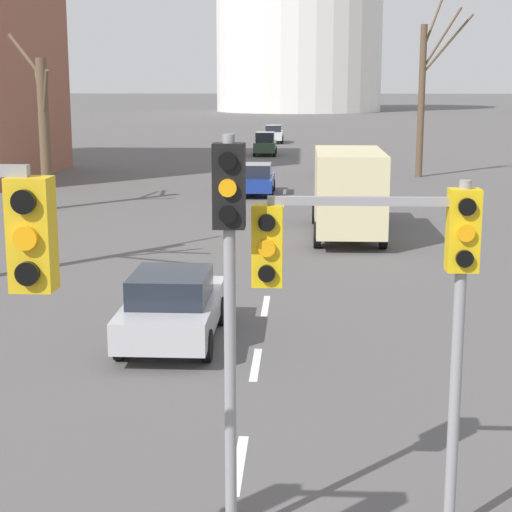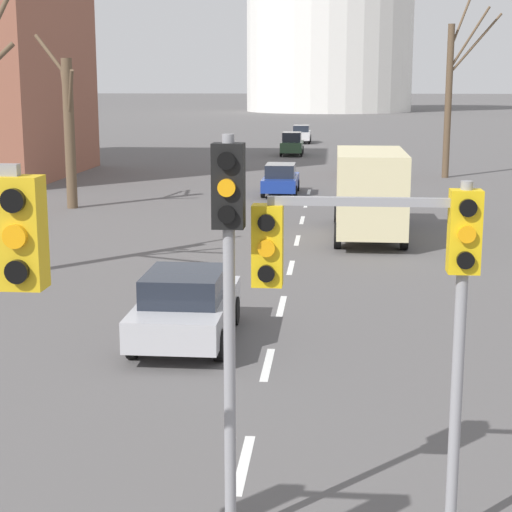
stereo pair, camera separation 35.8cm
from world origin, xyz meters
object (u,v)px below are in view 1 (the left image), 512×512
object	(u,v)px
sedan_near_right	(172,306)
sedan_far_left	(265,144)
traffic_signal_centre_tall	(229,264)
sedan_mid_centre	(274,134)
sedan_near_left	(257,179)
sedan_far_right	(344,162)
traffic_signal_near_right	(390,270)
delivery_truck	(348,189)

from	to	relation	value
sedan_near_right	sedan_far_left	xyz separation A→B (m)	(-0.09, 47.41, 0.06)
traffic_signal_centre_tall	sedan_mid_centre	bearing A→B (deg)	91.52
sedan_near_right	sedan_far_left	distance (m)	47.41
sedan_near_left	sedan_far_right	xyz separation A→B (m)	(4.74, 9.14, 0.01)
sedan_far_left	sedan_far_right	xyz separation A→B (m)	(5.32, -13.78, -0.08)
sedan_near_left	sedan_far_right	world-z (taller)	sedan_near_left
sedan_near_left	sedan_far_left	world-z (taller)	sedan_far_left
sedan_mid_centre	sedan_far_left	distance (m)	13.42
traffic_signal_near_right	sedan_far_right	xyz separation A→B (m)	(1.46, 41.32, -2.55)
sedan_near_left	delivery_truck	size ratio (longest dim) A/B	0.60
traffic_signal_centre_tall	sedan_mid_centre	world-z (taller)	traffic_signal_centre_tall
traffic_signal_centre_tall	delivery_truck	distance (m)	21.17
delivery_truck	traffic_signal_centre_tall	bearing A→B (deg)	-96.66
traffic_signal_near_right	sedan_far_left	size ratio (longest dim) A/B	1.11
sedan_far_left	delivery_truck	size ratio (longest dim) A/B	0.55
sedan_near_left	sedan_near_right	bearing A→B (deg)	-91.15
sedan_near_left	sedan_far_left	bearing A→B (deg)	91.46
sedan_mid_centre	sedan_far_right	distance (m)	27.67
sedan_mid_centre	sedan_near_right	bearing A→B (deg)	-90.09
traffic_signal_near_right	sedan_far_left	distance (m)	55.29
sedan_mid_centre	delivery_truck	distance (m)	48.02
traffic_signal_centre_tall	sedan_far_right	xyz separation A→B (m)	(3.31, 41.58, -2.65)
sedan_near_right	sedan_far_left	world-z (taller)	sedan_far_left
traffic_signal_centre_tall	sedan_near_right	distance (m)	8.59
traffic_signal_centre_tall	traffic_signal_near_right	bearing A→B (deg)	8.00
traffic_signal_centre_tall	sedan_near_right	size ratio (longest dim) A/B	1.16
traffic_signal_centre_tall	sedan_far_left	bearing A→B (deg)	92.07
sedan_mid_centre	sedan_far_right	xyz separation A→B (m)	(5.13, -27.19, -0.05)
sedan_near_left	sedan_mid_centre	size ratio (longest dim) A/B	1.00
sedan_mid_centre	delivery_truck	world-z (taller)	delivery_truck
sedan_near_left	sedan_far_right	distance (m)	10.30
sedan_near_left	delivery_truck	distance (m)	12.15
traffic_signal_centre_tall	delivery_truck	bearing A→B (deg)	83.34
traffic_signal_centre_tall	sedan_far_right	size ratio (longest dim) A/B	1.14
sedan_near_right	delivery_truck	size ratio (longest dim) A/B	0.59
sedan_far_left	sedan_far_right	world-z (taller)	sedan_far_left
sedan_mid_centre	sedan_far_right	bearing A→B (deg)	-79.31
traffic_signal_near_right	sedan_near_right	size ratio (longest dim) A/B	1.04
traffic_signal_near_right	sedan_far_left	xyz separation A→B (m)	(-3.86, 55.10, -2.47)
sedan_near_right	sedan_near_left	bearing A→B (deg)	88.85
traffic_signal_near_right	sedan_near_left	bearing A→B (deg)	95.81
sedan_near_right	sedan_mid_centre	bearing A→B (deg)	89.91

